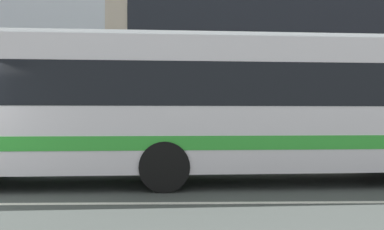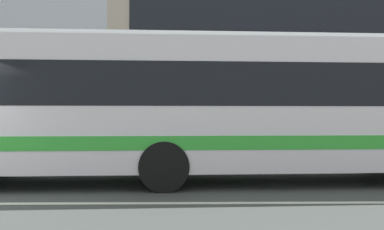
# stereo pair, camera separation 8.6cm
# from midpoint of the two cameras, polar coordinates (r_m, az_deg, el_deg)

# --- Properties ---
(hedge_row_far) EXTENTS (16.33, 1.10, 0.74)m
(hedge_row_far) POSITION_cam_midpoint_polar(r_m,az_deg,el_deg) (13.90, -23.97, -4.86)
(hedge_row_far) COLOR #1F591D
(hedge_row_far) RESTS_ON ground_plane
(apartment_block_right) EXTENTS (24.30, 11.00, 10.22)m
(apartment_block_right) POSITION_cam_midpoint_polar(r_m,az_deg,el_deg) (24.83, 20.03, 8.09)
(apartment_block_right) COLOR #C4AF9D
(apartment_block_right) RESTS_ON ground_plane
(transit_bus) EXTENTS (12.08, 3.22, 3.22)m
(transit_bus) POSITION_cam_midpoint_polar(r_m,az_deg,el_deg) (9.17, 0.98, 1.56)
(transit_bus) COLOR silver
(transit_bus) RESTS_ON ground_plane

